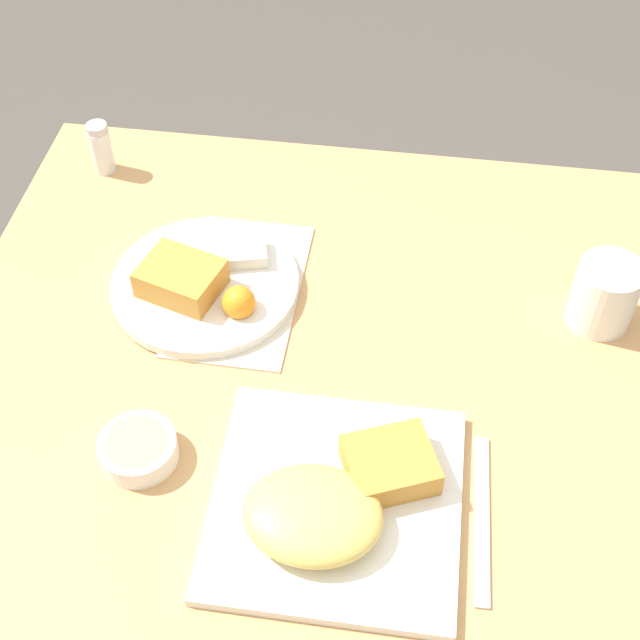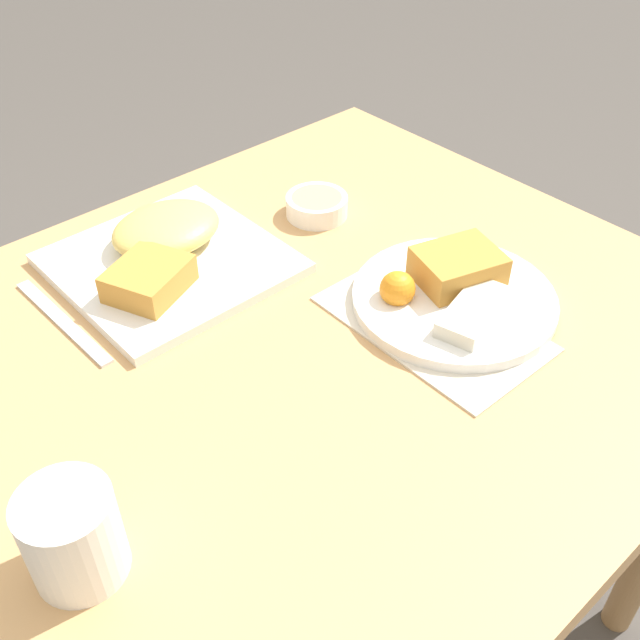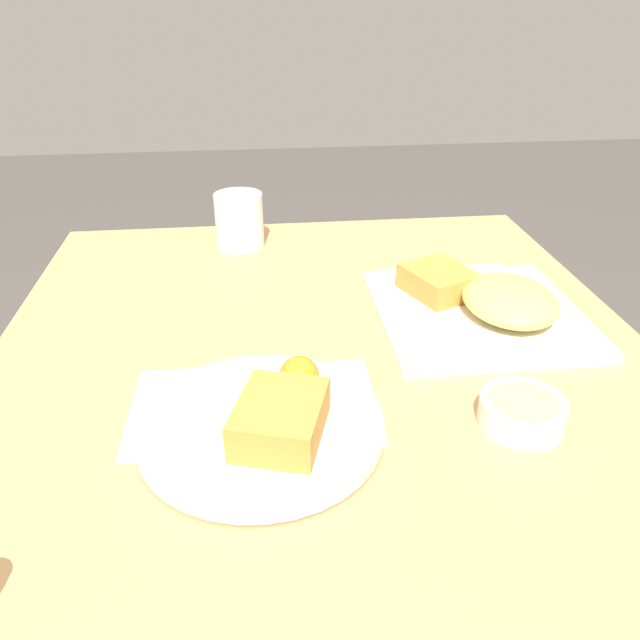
% 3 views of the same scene
% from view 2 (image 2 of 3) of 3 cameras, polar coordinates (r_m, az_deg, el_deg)
% --- Properties ---
extents(ground_plane, '(8.00, 8.00, 0.00)m').
position_cam_2_polar(ground_plane, '(1.46, -0.20, -22.09)').
color(ground_plane, '#4C4742').
extents(dining_table, '(0.93, 0.83, 0.70)m').
position_cam_2_polar(dining_table, '(0.95, -0.28, -4.46)').
color(dining_table, tan).
rests_on(dining_table, ground_plane).
extents(menu_card, '(0.16, 0.27, 0.00)m').
position_cam_2_polar(menu_card, '(0.91, 8.54, -0.25)').
color(menu_card, beige).
rests_on(menu_card, dining_table).
extents(plate_square_near, '(0.27, 0.27, 0.06)m').
position_cam_2_polar(plate_square_near, '(1.00, -11.65, 5.11)').
color(plate_square_near, white).
rests_on(plate_square_near, dining_table).
extents(plate_oval_far, '(0.25, 0.25, 0.05)m').
position_cam_2_polar(plate_oval_far, '(0.93, 10.10, 2.12)').
color(plate_oval_far, white).
rests_on(plate_oval_far, menu_card).
extents(sauce_ramekin, '(0.09, 0.09, 0.03)m').
position_cam_2_polar(sauce_ramekin, '(1.09, -0.25, 8.73)').
color(sauce_ramekin, white).
rests_on(sauce_ramekin, dining_table).
extents(butter_knife, '(0.02, 0.21, 0.00)m').
position_cam_2_polar(butter_knife, '(0.95, -19.03, -0.09)').
color(butter_knife, silver).
rests_on(butter_knife, dining_table).
extents(coffee_mug, '(0.08, 0.08, 0.09)m').
position_cam_2_polar(coffee_mug, '(0.68, -18.32, -15.34)').
color(coffee_mug, white).
rests_on(coffee_mug, dining_table).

